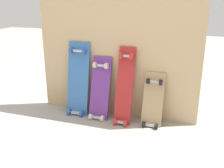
% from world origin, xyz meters
% --- Properties ---
extents(ground_plane, '(12.00, 12.00, 0.00)m').
position_xyz_m(ground_plane, '(0.00, 0.00, 0.00)').
color(ground_plane, '#9E9991').
extents(plywood_wall_panel, '(1.61, 0.04, 1.86)m').
position_xyz_m(plywood_wall_panel, '(0.00, 0.07, 0.93)').
color(plywood_wall_panel, tan).
rests_on(plywood_wall_panel, ground).
extents(skateboard_blue, '(0.23, 0.21, 0.80)m').
position_xyz_m(skateboard_blue, '(-0.38, -0.04, 0.33)').
color(skateboard_blue, '#386BAD').
rests_on(skateboard_blue, ground).
extents(skateboard_purple, '(0.19, 0.24, 0.67)m').
position_xyz_m(skateboard_purple, '(-0.13, -0.06, 0.27)').
color(skateboard_purple, '#6B338C').
rests_on(skateboard_purple, ground).
extents(skateboard_red, '(0.16, 0.27, 0.78)m').
position_xyz_m(skateboard_red, '(0.12, -0.07, 0.33)').
color(skateboard_red, '#B22626').
rests_on(skateboard_red, ground).
extents(skateboard_natural, '(0.19, 0.22, 0.57)m').
position_xyz_m(skateboard_natural, '(0.40, -0.05, 0.21)').
color(skateboard_natural, tan).
rests_on(skateboard_natural, ground).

